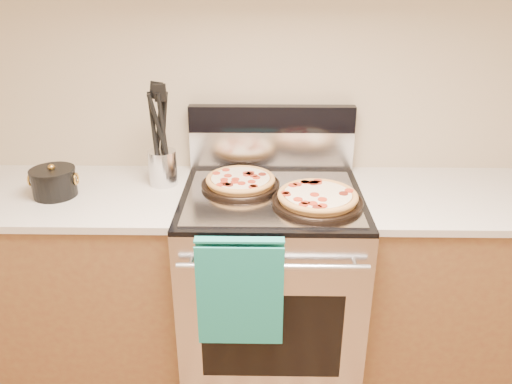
{
  "coord_description": "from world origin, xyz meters",
  "views": [
    {
      "loc": [
        -0.04,
        -0.26,
        1.78
      ],
      "look_at": [
        -0.07,
        1.55,
        0.97
      ],
      "focal_mm": 35.0,
      "sensor_mm": 36.0,
      "label": 1
    }
  ],
  "objects_px": {
    "range_body": "(271,288)",
    "saucepan": "(54,184)",
    "pepperoni_pizza_front": "(318,198)",
    "pepperoni_pizza_back": "(241,181)",
    "utensil_crock": "(163,168)"
  },
  "relations": [
    {
      "from": "range_body",
      "to": "pepperoni_pizza_front",
      "type": "height_order",
      "value": "pepperoni_pizza_front"
    },
    {
      "from": "pepperoni_pizza_back",
      "to": "saucepan",
      "type": "distance_m",
      "value": 0.78
    },
    {
      "from": "range_body",
      "to": "pepperoni_pizza_front",
      "type": "bearing_deg",
      "value": -29.47
    },
    {
      "from": "range_body",
      "to": "pepperoni_pizza_front",
      "type": "relative_size",
      "value": 2.52
    },
    {
      "from": "range_body",
      "to": "saucepan",
      "type": "height_order",
      "value": "saucepan"
    },
    {
      "from": "utensil_crock",
      "to": "saucepan",
      "type": "xyz_separation_m",
      "value": [
        -0.43,
        -0.13,
        -0.02
      ]
    },
    {
      "from": "saucepan",
      "to": "pepperoni_pizza_front",
      "type": "bearing_deg",
      "value": -5.06
    },
    {
      "from": "utensil_crock",
      "to": "saucepan",
      "type": "distance_m",
      "value": 0.45
    },
    {
      "from": "utensil_crock",
      "to": "saucepan",
      "type": "relative_size",
      "value": 0.87
    },
    {
      "from": "range_body",
      "to": "utensil_crock",
      "type": "height_order",
      "value": "utensil_crock"
    },
    {
      "from": "range_body",
      "to": "saucepan",
      "type": "bearing_deg",
      "value": -179.69
    },
    {
      "from": "pepperoni_pizza_back",
      "to": "pepperoni_pizza_front",
      "type": "height_order",
      "value": "pepperoni_pizza_front"
    },
    {
      "from": "range_body",
      "to": "pepperoni_pizza_back",
      "type": "height_order",
      "value": "pepperoni_pizza_back"
    },
    {
      "from": "range_body",
      "to": "pepperoni_pizza_back",
      "type": "distance_m",
      "value": 0.52
    },
    {
      "from": "pepperoni_pizza_front",
      "to": "saucepan",
      "type": "bearing_deg",
      "value": 174.94
    }
  ]
}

